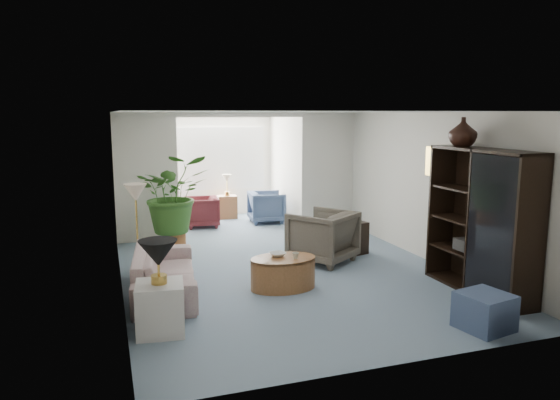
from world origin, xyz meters
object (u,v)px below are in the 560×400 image
object	(u,v)px
coffee_table	(283,273)
sunroom_chair_maroon	(202,212)
sofa	(165,272)
coffee_cup	(295,256)
entertainment_cabinet	(481,222)
floor_lamp	(135,193)
plant_pot	(175,241)
end_table	(160,308)
framed_picture	(438,162)
sunroom_chair_blue	(267,207)
wingback_chair	(323,236)
ottoman	(485,311)
sunroom_table	(227,207)
table_lamp	(158,253)
cabinet_urn	(463,132)
side_table_dark	(352,238)
coffee_bowl	(278,254)

from	to	relation	value
coffee_table	sunroom_chair_maroon	xyz separation A→B (m)	(-0.37, 4.45, 0.11)
sofa	sunroom_chair_maroon	world-z (taller)	sunroom_chair_maroon
coffee_cup	entertainment_cabinet	xyz separation A→B (m)	(2.39, -0.91, 0.51)
coffee_table	entertainment_cabinet	xyz separation A→B (m)	(2.54, -1.01, 0.78)
sofa	floor_lamp	size ratio (longest dim) A/B	5.78
entertainment_cabinet	sunroom_chair_maroon	world-z (taller)	entertainment_cabinet
plant_pot	end_table	bearing A→B (deg)	-99.87
framed_picture	sunroom_chair_blue	world-z (taller)	framed_picture
coffee_cup	wingback_chair	size ratio (longest dim) A/B	0.10
end_table	ottoman	world-z (taller)	end_table
wingback_chair	ottoman	size ratio (longest dim) A/B	1.80
sunroom_chair_maroon	sunroom_table	world-z (taller)	sunroom_chair_maroon
coffee_table	sunroom_table	distance (m)	5.22
wingback_chair	ottoman	xyz separation A→B (m)	(0.68, -3.18, -0.22)
coffee_table	wingback_chair	size ratio (longest dim) A/B	0.99
entertainment_cabinet	ottoman	world-z (taller)	entertainment_cabinet
ottoman	sunroom_table	distance (m)	7.43
wingback_chair	sunroom_chair_blue	bearing A→B (deg)	-125.51
wingback_chair	coffee_cup	bearing A→B (deg)	17.41
coffee_table	ottoman	bearing A→B (deg)	-50.27
coffee_table	plant_pot	size ratio (longest dim) A/B	2.37
coffee_cup	ottoman	xyz separation A→B (m)	(1.60, -2.00, -0.28)
table_lamp	sunroom_chair_blue	size ratio (longest dim) A/B	0.56
ottoman	sunroom_chair_maroon	distance (m)	6.89
cabinet_urn	wingback_chair	bearing A→B (deg)	132.67
framed_picture	sunroom_chair_maroon	world-z (taller)	framed_picture
floor_lamp	cabinet_urn	xyz separation A→B (m)	(4.44, -2.10, 0.97)
side_table_dark	cabinet_urn	xyz separation A→B (m)	(0.77, -1.89, 1.93)
framed_picture	ottoman	xyz separation A→B (m)	(-1.02, -2.45, -1.49)
end_table	sunroom_chair_blue	world-z (taller)	sunroom_chair_blue
coffee_cup	sunroom_chair_blue	bearing A→B (deg)	77.85
cabinet_urn	sunroom_chair_maroon	xyz separation A→B (m)	(-2.91, 4.97, -1.88)
plant_pot	coffee_bowl	bearing A→B (deg)	-66.36
sofa	sunroom_chair_maroon	size ratio (longest dim) A/B	2.85
sofa	sunroom_chair_maroon	bearing A→B (deg)	-10.34
coffee_bowl	plant_pot	distance (m)	2.84
wingback_chair	plant_pot	distance (m)	2.78
cabinet_urn	plant_pot	world-z (taller)	cabinet_urn
sofa	entertainment_cabinet	bearing A→B (deg)	-101.53
end_table	plant_pot	size ratio (longest dim) A/B	1.46
floor_lamp	coffee_table	world-z (taller)	floor_lamp
framed_picture	plant_pot	xyz separation A→B (m)	(-3.95, 2.34, -1.54)
floor_lamp	sunroom_table	bearing A→B (deg)	57.77
plant_pot	sofa	bearing A→B (deg)	-100.69
coffee_table	cabinet_urn	size ratio (longest dim) A/B	2.28
framed_picture	sunroom_chair_blue	bearing A→B (deg)	111.75
coffee_table	ottoman	xyz separation A→B (m)	(1.75, -2.10, -0.01)
sunroom_table	floor_lamp	bearing A→B (deg)	-122.23
floor_lamp	entertainment_cabinet	xyz separation A→B (m)	(4.44, -2.60, -0.25)
wingback_chair	plant_pot	bearing A→B (deg)	-70.07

